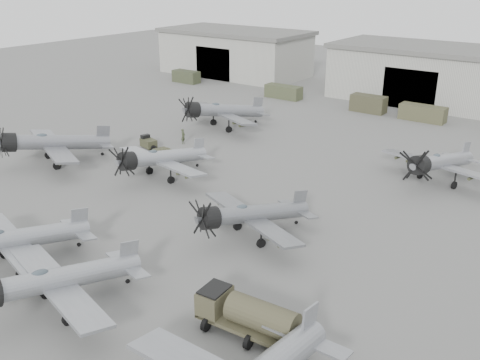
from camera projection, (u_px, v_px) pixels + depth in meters
The scene contains 17 objects.
ground at pixel (138, 255), 40.03m from camera, with size 220.00×220.00×0.00m, color #5D5D5B.
hangar_left at pixel (235, 52), 105.59m from camera, with size 29.00×14.80×8.70m.
hangar_center at pixel (426, 73), 84.47m from camera, with size 29.00×14.80×8.70m.
support_truck_0 at pixel (186, 77), 99.19m from camera, with size 5.29×2.20×2.16m, color #373D28.
support_truck_2 at pixel (283, 92), 87.31m from camera, with size 6.15×2.20×2.10m, color #40452D.
support_truck_3 at pixel (368, 104), 78.99m from camera, with size 5.16×2.20×2.48m, color #3C3B27.
support_truck_4 at pixel (423, 113), 74.53m from camera, with size 6.30×2.20×2.17m, color #47462E.
aircraft_near_1 at pixel (7, 241), 37.53m from camera, with size 12.02×10.82×4.78m.
aircraft_mid_0 at pixel (49, 143), 57.63m from camera, with size 13.11×11.86×5.33m.
aircraft_mid_1 at pixel (158, 158), 53.62m from camera, with size 12.12×10.91×4.81m.
aircraft_mid_2 at pixel (248, 215), 41.72m from camera, with size 11.32×10.23×4.58m.
aircraft_far_0 at pixel (220, 111), 70.30m from camera, with size 13.30×12.01×5.38m.
aircraft_far_1 at pixel (439, 163), 52.40m from camera, with size 12.33×11.10×4.90m.
aircraft_extra_227 at pixel (51, 281), 32.72m from camera, with size 12.02×10.82×4.78m.
fuel_tanker at pixel (248, 314), 30.91m from camera, with size 6.59×3.30×2.49m.
tug_trailer at pixel (156, 147), 62.23m from camera, with size 7.66×3.24×1.52m.
ground_crew at pixel (183, 136), 64.85m from camera, with size 0.68×0.45×1.86m, color #3B422B.
Camera 1 is at (27.15, -23.47, 20.12)m, focal length 40.00 mm.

